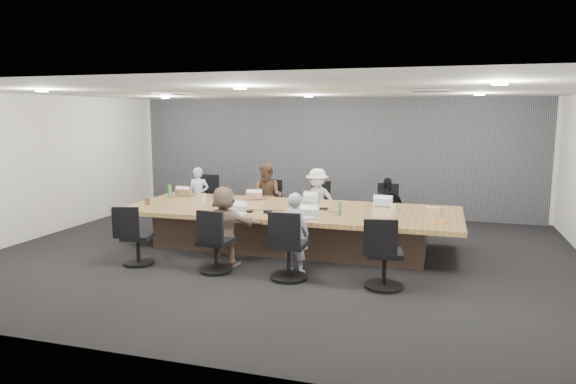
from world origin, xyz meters
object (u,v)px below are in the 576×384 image
(chair_1, at_px, (273,208))
(laptop_6, at_px, (305,218))
(conference_table, at_px, (290,226))
(person_6, at_px, (295,233))
(mug_brown, at_px, (147,202))
(laptop_2, at_px, (311,201))
(laptop_3, at_px, (383,205))
(laptop_1, at_px, (259,198))
(person_3, at_px, (386,208))
(chair_4, at_px, (138,241))
(person_0, at_px, (199,196))
(chair_6, at_px, (289,250))
(chair_0, at_px, (206,202))
(snack_packet, at_px, (442,221))
(chair_7, at_px, (384,259))
(bottle_green_right, at_px, (340,209))
(chair_2, at_px, (321,210))
(person_2, at_px, (317,201))
(stapler, at_px, (268,212))
(person_5, at_px, (224,226))
(laptop_5, at_px, (237,214))
(laptop_0, at_px, (187,195))
(person_1, at_px, (268,197))
(bottle_green_left, at_px, (170,191))
(chair_5, at_px, (215,247))
(bottle_clear, at_px, (204,199))
(canvas_bag, at_px, (433,211))
(chair_3, at_px, (388,214))

(chair_1, bearing_deg, laptop_6, 133.71)
(chair_1, bearing_deg, conference_table, 132.35)
(person_6, relative_size, mug_brown, 10.22)
(laptop_2, distance_m, laptop_3, 1.40)
(laptop_1, bearing_deg, person_3, 179.04)
(chair_4, bearing_deg, person_0, 82.40)
(conference_table, bearing_deg, person_0, 151.57)
(person_0, distance_m, laptop_6, 3.68)
(conference_table, relative_size, chair_6, 6.87)
(chair_0, distance_m, snack_packet, 5.60)
(chair_7, height_order, person_0, person_0)
(chair_6, xyz_separation_m, person_6, (0.00, 0.35, 0.19))
(laptop_2, bearing_deg, bottle_green_right, 136.40)
(laptop_1, bearing_deg, person_0, -32.38)
(chair_2, bearing_deg, mug_brown, 52.28)
(person_2, xyz_separation_m, stapler, (-0.40, -1.96, 0.11))
(chair_0, distance_m, person_5, 3.55)
(laptop_1, relative_size, person_5, 0.25)
(person_5, bearing_deg, bottle_green_right, -154.73)
(mug_brown, bearing_deg, person_2, 32.20)
(laptop_5, bearing_deg, chair_7, -5.51)
(laptop_0, relative_size, person_6, 0.27)
(person_1, relative_size, bottle_green_left, 5.12)
(person_1, bearing_deg, chair_1, 93.55)
(person_1, distance_m, laptop_1, 0.55)
(person_1, height_order, laptop_6, person_1)
(chair_7, bearing_deg, chair_5, 169.65)
(person_3, bearing_deg, snack_packet, -70.34)
(conference_table, relative_size, laptop_3, 16.85)
(laptop_6, height_order, bottle_clear, bottle_clear)
(chair_1, relative_size, person_5, 0.60)
(person_3, bearing_deg, person_5, -140.61)
(laptop_2, relative_size, snack_packet, 2.04)
(canvas_bag, bearing_deg, laptop_3, 141.59)
(person_0, bearing_deg, chair_2, -1.88)
(person_2, xyz_separation_m, bottle_green_left, (-2.84, -0.96, 0.21))
(person_1, bearing_deg, chair_4, -107.55)
(mug_brown, bearing_deg, bottle_clear, 21.21)
(laptop_0, xyz_separation_m, canvas_bag, (5.00, -0.72, 0.06))
(person_0, relative_size, laptop_6, 3.72)
(person_6, bearing_deg, chair_0, -30.74)
(snack_packet, bearing_deg, chair_0, 157.05)
(person_3, bearing_deg, chair_0, 164.62)
(chair_0, relative_size, person_3, 0.74)
(chair_2, height_order, snack_packet, chair_2)
(chair_4, xyz_separation_m, laptop_1, (1.18, 2.50, 0.36))
(laptop_3, distance_m, mug_brown, 4.42)
(chair_0, bearing_deg, laptop_2, 162.74)
(chair_3, distance_m, laptop_6, 2.75)
(chair_1, distance_m, chair_5, 3.41)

